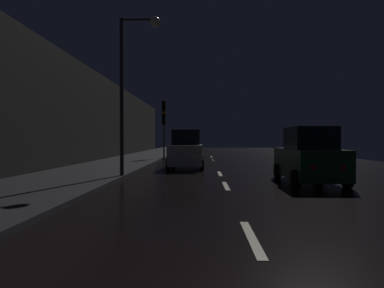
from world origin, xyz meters
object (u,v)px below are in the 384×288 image
at_px(streetlamp_overhead, 133,71).
at_px(car_approaching_headlights, 186,151).
at_px(traffic_light_far_left, 164,117).
at_px(car_parked_right_near, 309,157).

relative_size(streetlamp_overhead, car_approaching_headlights, 1.55).
bearing_deg(car_approaching_headlights, streetlamp_overhead, -19.35).
distance_m(traffic_light_far_left, car_parked_right_near, 16.75).
relative_size(streetlamp_overhead, car_parked_right_near, 1.60).
relative_size(car_approaching_headlights, car_parked_right_near, 1.04).
bearing_deg(streetlamp_overhead, traffic_light_far_left, 91.15).
relative_size(traffic_light_far_left, streetlamp_overhead, 0.71).
bearing_deg(streetlamp_overhead, car_parked_right_near, -9.00).
bearing_deg(car_approaching_headlights, car_parked_right_near, 36.70).
bearing_deg(traffic_light_far_left, streetlamp_overhead, -0.35).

